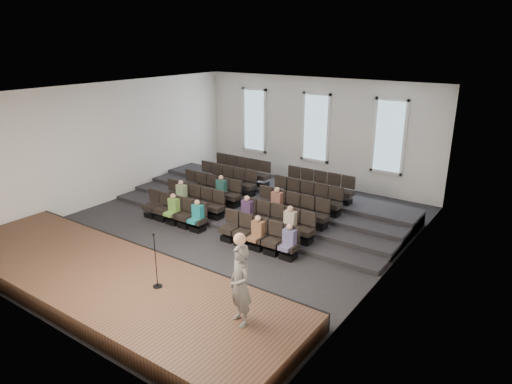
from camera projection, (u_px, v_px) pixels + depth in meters
ground at (224, 230)px, 16.71m from camera, size 14.00×14.00×0.00m
ceiling at (220, 91)px, 15.09m from camera, size 12.00×14.00×0.02m
wall_back at (316, 132)px, 21.35m from camera, size 12.00×0.04×5.00m
wall_front at (29, 230)px, 10.45m from camera, size 12.00×0.04×5.00m
wall_left at (111, 142)px, 19.17m from camera, size 0.04×14.00×5.00m
wall_right at (391, 197)px, 12.64m from camera, size 0.04×14.00×5.00m
stage at (108, 282)px, 12.67m from camera, size 11.80×3.60×0.50m
stage_lip at (156, 258)px, 14.04m from camera, size 11.80×0.06×0.52m
risers at (271, 201)px, 19.11m from camera, size 11.80×4.80×0.60m
seating_rows at (248, 201)px, 17.68m from camera, size 6.80×4.70×1.67m
windows at (316, 128)px, 21.23m from camera, size 8.44×0.10×3.24m
audience at (234, 210)px, 16.43m from camera, size 6.05×2.64×1.10m
speaker at (240, 285)px, 10.14m from camera, size 0.83×0.71×1.93m
mic_stand at (156, 271)px, 11.81m from camera, size 0.25×0.25×1.52m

